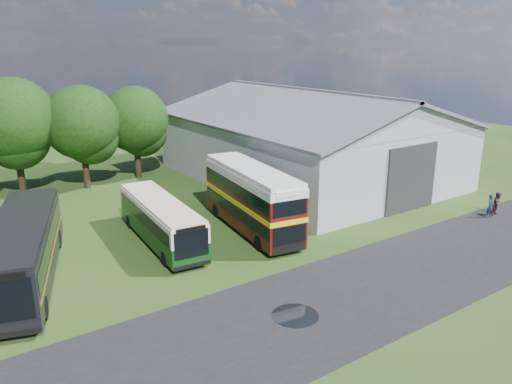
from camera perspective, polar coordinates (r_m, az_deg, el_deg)
ground at (r=26.66m, az=2.93°, el=-10.31°), size 120.00×120.00×0.00m
asphalt_road at (r=26.53m, az=12.21°, el=-10.85°), size 60.00×8.00×0.02m
puddle at (r=23.79m, az=4.49°, el=-13.93°), size 2.20×2.20×0.01m
storage_shed at (r=46.32m, az=5.77°, el=6.75°), size 18.80×24.80×8.15m
tree_mid at (r=44.46m, az=-25.99°, el=7.38°), size 6.80×6.80×9.60m
tree_right_a at (r=44.58m, az=-19.34°, el=7.49°), size 6.26×6.26×8.83m
tree_right_b at (r=46.90m, az=-13.67°, el=8.06°), size 5.98×5.98×8.45m
shrub_front at (r=34.16m, az=4.29°, el=-4.10°), size 1.70×1.70×1.70m
shrub_mid at (r=35.63m, az=2.27°, el=-3.17°), size 1.60×1.60×1.60m
shrub_back at (r=37.16m, az=0.43°, el=-2.31°), size 1.80×1.80×1.80m
bus_green_single at (r=31.71m, az=-10.83°, el=-3.21°), size 3.14×10.14×2.75m
bus_maroon_double at (r=33.00m, az=-0.50°, el=-0.83°), size 3.96×10.33×4.33m
bus_dark_single at (r=28.68m, az=-25.07°, el=-6.02°), size 6.43×12.50×3.37m
visitor_a at (r=39.43m, az=25.22°, el=-1.51°), size 0.65×0.45×1.72m
visitor_b at (r=40.26m, az=25.89°, el=-1.24°), size 0.86×0.68×1.72m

